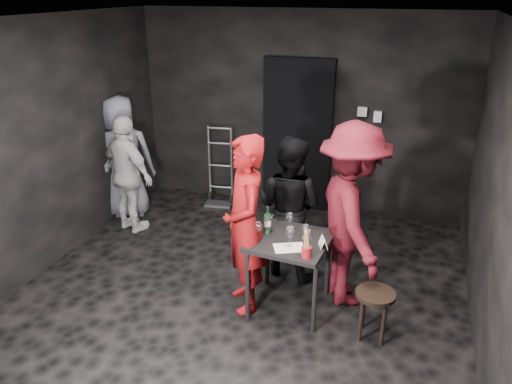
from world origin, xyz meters
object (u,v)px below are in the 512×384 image
(man_maroon, at_px, (353,196))
(wine_bottle, at_px, (267,223))
(tasting_table, at_px, (290,248))
(stool, at_px, (375,301))
(bystander_cream, at_px, (128,174))
(server_red, at_px, (245,211))
(bystander_grey, at_px, (122,151))
(breadstick_cup, at_px, (307,244))
(woman_black, at_px, (289,204))
(hand_truck, at_px, (220,189))

(man_maroon, xyz_separation_m, wine_bottle, (-0.76, -0.27, -0.27))
(tasting_table, bearing_deg, wine_bottle, 167.56)
(stool, relative_size, bystander_cream, 0.31)
(stool, xyz_separation_m, server_red, (-1.26, 0.12, 0.64))
(man_maroon, bearing_deg, bystander_grey, 45.68)
(stool, relative_size, breadstick_cup, 1.65)
(bystander_grey, bearing_deg, woman_black, 140.42)
(hand_truck, xyz_separation_m, wine_bottle, (1.35, -2.10, 0.65))
(stool, bearing_deg, woman_black, 140.00)
(hand_truck, height_order, wine_bottle, hand_truck)
(stool, relative_size, woman_black, 0.29)
(man_maroon, height_order, bystander_cream, man_maroon)
(hand_truck, distance_m, breadstick_cup, 3.11)
(tasting_table, relative_size, server_red, 0.37)
(bystander_cream, bearing_deg, breadstick_cup, 174.75)
(bystander_cream, bearing_deg, bystander_grey, -30.62)
(bystander_cream, distance_m, bystander_grey, 0.52)
(server_red, xyz_separation_m, woman_black, (0.24, 0.73, -0.21))
(man_maroon, relative_size, breadstick_cup, 7.94)
(tasting_table, distance_m, stool, 0.91)
(server_red, distance_m, bystander_cream, 2.26)
(stool, xyz_separation_m, breadstick_cup, (-0.62, -0.06, 0.50))
(stool, distance_m, server_red, 1.42)
(stool, height_order, server_red, server_red)
(woman_black, relative_size, man_maroon, 0.72)
(breadstick_cup, bearing_deg, bystander_grey, 149.90)
(bystander_cream, distance_m, breadstick_cup, 2.89)
(stool, bearing_deg, bystander_grey, 155.34)
(server_red, distance_m, woman_black, 0.80)
(man_maroon, height_order, breadstick_cup, man_maroon)
(man_maroon, bearing_deg, server_red, 88.45)
(bystander_cream, bearing_deg, tasting_table, 178.14)
(man_maroon, bearing_deg, hand_truck, 23.39)
(breadstick_cup, bearing_deg, tasting_table, 128.11)
(wine_bottle, xyz_separation_m, breadstick_cup, (0.46, -0.33, 0.02))
(stool, distance_m, man_maroon, 0.98)
(tasting_table, distance_m, breadstick_cup, 0.42)
(hand_truck, xyz_separation_m, stool, (2.44, -2.37, 0.17))
(hand_truck, height_order, man_maroon, man_maroon)
(server_red, height_order, woman_black, server_red)
(bystander_grey, bearing_deg, hand_truck, -167.79)
(server_red, bearing_deg, hand_truck, 176.06)
(man_maroon, bearing_deg, woman_black, 39.81)
(woman_black, bearing_deg, bystander_cream, 5.14)
(tasting_table, bearing_deg, man_maroon, 32.16)
(stool, height_order, bystander_grey, bystander_grey)
(man_maroon, bearing_deg, tasting_table, 96.46)
(stool, relative_size, man_maroon, 0.21)
(bystander_grey, bearing_deg, stool, 132.67)
(bystander_cream, bearing_deg, server_red, 171.75)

